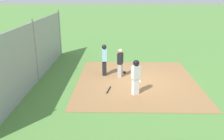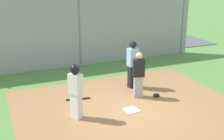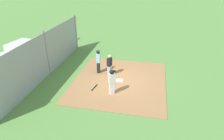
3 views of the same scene
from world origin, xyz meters
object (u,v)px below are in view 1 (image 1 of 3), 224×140
object	(u,v)px
baseball_bat	(109,90)
catcher_mask	(124,72)
catcher	(120,62)
runner	(136,75)
umpire	(104,59)
home_plate	(136,81)

from	to	relation	value
baseball_bat	catcher_mask	world-z (taller)	catcher_mask
catcher	runner	size ratio (longest dim) A/B	0.96
runner	catcher_mask	size ratio (longest dim) A/B	7.05
catcher	catcher_mask	bearing A→B (deg)	82.57
umpire	runner	bearing A→B (deg)	-67.44
runner	catcher_mask	xyz separation A→B (m)	(-3.05, -0.44, -0.91)
runner	catcher	bearing A→B (deg)	-14.95
catcher	catcher_mask	xyz separation A→B (m)	(-0.59, 0.26, -0.78)
umpire	baseball_bat	size ratio (longest dim) A/B	2.17
umpire	baseball_bat	world-z (taller)	umpire
home_plate	runner	world-z (taller)	runner
catcher	home_plate	bearing A→B (deg)	-21.94
umpire	catcher_mask	bearing A→B (deg)	8.97
runner	baseball_bat	world-z (taller)	runner
catcher	runner	world-z (taller)	runner
home_plate	catcher_mask	xyz separation A→B (m)	(-1.28, -0.63, 0.05)
home_plate	catcher	bearing A→B (deg)	-128.12
home_plate	baseball_bat	distance (m)	1.98
baseball_bat	catcher_mask	size ratio (longest dim) A/B	3.47
umpire	catcher_mask	world-z (taller)	umpire
home_plate	catcher	xyz separation A→B (m)	(-0.70, -0.89, 0.83)
umpire	catcher	bearing A→B (deg)	-22.36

